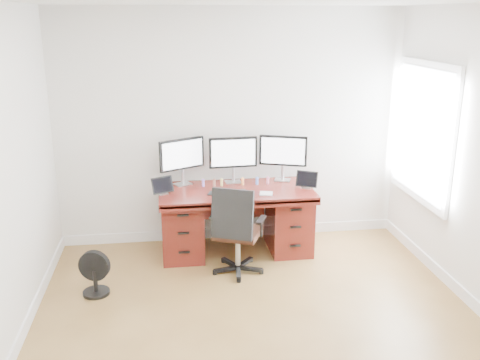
{
  "coord_description": "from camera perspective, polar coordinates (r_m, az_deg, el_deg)",
  "views": [
    {
      "loc": [
        -0.73,
        -3.77,
        2.58
      ],
      "look_at": [
        0.0,
        1.5,
        0.95
      ],
      "focal_mm": 40.0,
      "sensor_mm": 36.0,
      "label": 1
    }
  ],
  "objects": [
    {
      "name": "drawing_tablet",
      "position": [
        5.76,
        -2.33,
        -1.46
      ],
      "size": [
        0.24,
        0.2,
        0.01
      ],
      "primitive_type": "cube",
      "rotation": [
        0.0,
        0.0,
        -0.33
      ],
      "color": "black",
      "rests_on": "desk"
    },
    {
      "name": "figurine_pink",
      "position": [
        6.1,
        2.97,
        0.03
      ],
      "size": [
        0.04,
        0.04,
        0.09
      ],
      "color": "pink",
      "rests_on": "desk"
    },
    {
      "name": "floor_fan",
      "position": [
        5.39,
        -15.23,
        -9.64
      ],
      "size": [
        0.31,
        0.26,
        0.44
      ],
      "rotation": [
        0.0,
        0.0,
        -0.27
      ],
      "color": "black",
      "rests_on": "ground"
    },
    {
      "name": "tablet_left",
      "position": [
        5.79,
        -8.27,
        -0.69
      ],
      "size": [
        0.25,
        0.16,
        0.19
      ],
      "rotation": [
        0.0,
        0.0,
        0.45
      ],
      "color": "silver",
      "rests_on": "desk"
    },
    {
      "name": "desk",
      "position": [
        6.06,
        -0.43,
        -4.05
      ],
      "size": [
        1.7,
        0.8,
        0.75
      ],
      "color": "#521510",
      "rests_on": "ground"
    },
    {
      "name": "figurine_brown",
      "position": [
        6.01,
        -2.77,
        -0.21
      ],
      "size": [
        0.04,
        0.04,
        0.09
      ],
      "color": "#925D4C",
      "rests_on": "desk"
    },
    {
      "name": "figurine_blue",
      "position": [
        6.07,
        1.83,
        -0.02
      ],
      "size": [
        0.04,
        0.04,
        0.09
      ],
      "color": "#6282E6",
      "rests_on": "desk"
    },
    {
      "name": "phone",
      "position": [
        5.86,
        -0.08,
        -1.13
      ],
      "size": [
        0.15,
        0.08,
        0.01
      ],
      "primitive_type": "cube",
      "rotation": [
        0.0,
        0.0,
        -0.02
      ],
      "color": "black",
      "rests_on": "desk"
    },
    {
      "name": "tablet_right",
      "position": [
        5.99,
        7.15,
        -0.05
      ],
      "size": [
        0.24,
        0.17,
        0.19
      ],
      "rotation": [
        0.0,
        0.0,
        -0.49
      ],
      "color": "silver",
      "rests_on": "desk"
    },
    {
      "name": "monitor_center",
      "position": [
        6.07,
        -0.74,
        2.78
      ],
      "size": [
        0.55,
        0.15,
        0.53
      ],
      "rotation": [
        0.0,
        0.0,
        0.05
      ],
      "color": "silver",
      "rests_on": "desk"
    },
    {
      "name": "figurine_yellow",
      "position": [
        6.02,
        -1.98,
        -0.18
      ],
      "size": [
        0.04,
        0.04,
        0.09
      ],
      "color": "#CBC466",
      "rests_on": "desk"
    },
    {
      "name": "office_chair",
      "position": [
        5.57,
        -0.36,
        -6.94
      ],
      "size": [
        0.68,
        0.68,
        0.97
      ],
      "rotation": [
        0.0,
        0.0,
        -0.41
      ],
      "color": "black",
      "rests_on": "ground"
    },
    {
      "name": "figurine_orange",
      "position": [
        6.05,
        0.28,
        -0.08
      ],
      "size": [
        0.04,
        0.04,
        0.09
      ],
      "color": "#FF9B49",
      "rests_on": "desk"
    },
    {
      "name": "ground",
      "position": [
        4.63,
        2.67,
        -16.87
      ],
      "size": [
        4.5,
        4.5,
        0.0
      ],
      "primitive_type": "plane",
      "color": "olive",
      "rests_on": "ground"
    },
    {
      "name": "figurine_purple",
      "position": [
        6.01,
        -3.94,
        -0.26
      ],
      "size": [
        0.04,
        0.04,
        0.09
      ],
      "color": "#956CD3",
      "rests_on": "desk"
    },
    {
      "name": "back_wall",
      "position": [
        6.19,
        -0.96,
        5.56
      ],
      "size": [
        4.0,
        0.1,
        2.7
      ],
      "primitive_type": "cube",
      "color": "silver",
      "rests_on": "ground"
    },
    {
      "name": "monitor_left",
      "position": [
        6.03,
        -6.21,
        2.58
      ],
      "size": [
        0.5,
        0.28,
        0.53
      ],
      "rotation": [
        0.0,
        0.0,
        0.48
      ],
      "color": "silver",
      "rests_on": "desk"
    },
    {
      "name": "monitor_right",
      "position": [
        6.17,
        4.62,
        2.96
      ],
      "size": [
        0.53,
        0.22,
        0.53
      ],
      "rotation": [
        0.0,
        0.0,
        -0.35
      ],
      "color": "silver",
      "rests_on": "desk"
    },
    {
      "name": "keyboard",
      "position": [
        5.72,
        -0.47,
        -1.55
      ],
      "size": [
        0.27,
        0.13,
        0.01
      ],
      "primitive_type": "cube",
      "rotation": [
        0.0,
        0.0,
        -0.06
      ],
      "color": "white",
      "rests_on": "desk"
    },
    {
      "name": "trackpad",
      "position": [
        5.77,
        2.81,
        -1.45
      ],
      "size": [
        0.16,
        0.16,
        0.01
      ],
      "primitive_type": "cube",
      "rotation": [
        0.0,
        0.0,
        -0.22
      ],
      "color": "silver",
      "rests_on": "desk"
    }
  ]
}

